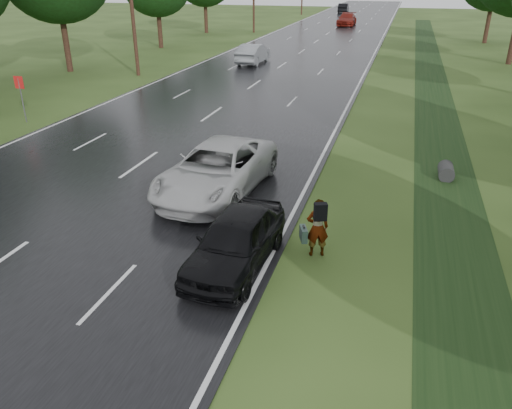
{
  "coord_description": "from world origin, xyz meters",
  "views": [
    {
      "loc": [
        9.57,
        -8.42,
        6.9
      ],
      "look_at": [
        6.21,
        3.1,
        1.3
      ],
      "focal_mm": 35.0,
      "sensor_mm": 36.0,
      "label": 1
    }
  ],
  "objects_px": {
    "road_sign": "(20,90)",
    "white_pickup": "(217,169)",
    "silver_sedan": "(253,54)",
    "pedestrian": "(317,227)",
    "dark_sedan": "(236,241)"
  },
  "relations": [
    {
      "from": "pedestrian",
      "to": "silver_sedan",
      "type": "distance_m",
      "value": 30.81
    },
    {
      "from": "road_sign",
      "to": "white_pickup",
      "type": "height_order",
      "value": "road_sign"
    },
    {
      "from": "road_sign",
      "to": "white_pickup",
      "type": "xyz_separation_m",
      "value": [
        12.39,
        -5.66,
        -0.78
      ]
    },
    {
      "from": "pedestrian",
      "to": "dark_sedan",
      "type": "relative_size",
      "value": 0.39
    },
    {
      "from": "road_sign",
      "to": "pedestrian",
      "type": "xyz_separation_m",
      "value": [
        16.36,
        -8.85,
        -0.8
      ]
    },
    {
      "from": "road_sign",
      "to": "silver_sedan",
      "type": "distance_m",
      "value": 21.05
    },
    {
      "from": "road_sign",
      "to": "pedestrian",
      "type": "height_order",
      "value": "road_sign"
    },
    {
      "from": "pedestrian",
      "to": "white_pickup",
      "type": "xyz_separation_m",
      "value": [
        -3.97,
        3.19,
        0.01
      ]
    },
    {
      "from": "road_sign",
      "to": "dark_sedan",
      "type": "relative_size",
      "value": 0.55
    },
    {
      "from": "road_sign",
      "to": "dark_sedan",
      "type": "distance_m",
      "value": 17.64
    },
    {
      "from": "silver_sedan",
      "to": "dark_sedan",
      "type": "bearing_deg",
      "value": 106.62
    },
    {
      "from": "white_pickup",
      "to": "road_sign",
      "type": "bearing_deg",
      "value": 159.41
    },
    {
      "from": "dark_sedan",
      "to": "silver_sedan",
      "type": "bearing_deg",
      "value": 108.94
    },
    {
      "from": "road_sign",
      "to": "silver_sedan",
      "type": "bearing_deg",
      "value": 73.43
    },
    {
      "from": "dark_sedan",
      "to": "silver_sedan",
      "type": "distance_m",
      "value": 31.34
    }
  ]
}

